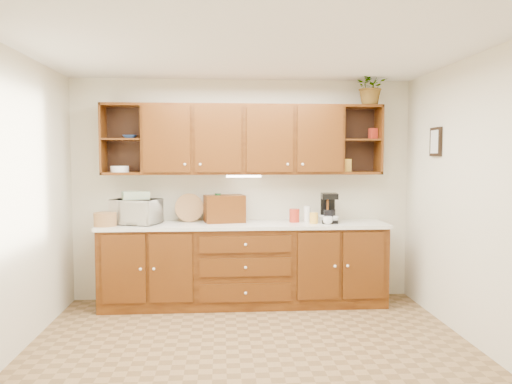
{
  "coord_description": "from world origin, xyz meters",
  "views": [
    {
      "loc": [
        -0.26,
        -4.18,
        1.69
      ],
      "look_at": [
        0.12,
        1.15,
        1.32
      ],
      "focal_mm": 35.0,
      "sensor_mm": 36.0,
      "label": 1
    }
  ],
  "objects": [
    {
      "name": "coffee_maker",
      "position": [
        0.98,
        1.45,
        1.1
      ],
      "size": [
        0.21,
        0.25,
        0.34
      ],
      "rotation": [
        0.0,
        0.0,
        -0.11
      ],
      "color": "black",
      "rests_on": "countertop"
    },
    {
      "name": "back_wall",
      "position": [
        0.0,
        1.75,
        1.3
      ],
      "size": [
        4.0,
        0.0,
        4.0
      ],
      "primitive_type": "plane",
      "rotation": [
        1.57,
        0.0,
        0.0
      ],
      "color": "beige",
      "rests_on": "floor"
    },
    {
      "name": "woven_tray",
      "position": [
        -0.63,
        1.61,
        0.95
      ],
      "size": [
        0.34,
        0.13,
        0.33
      ],
      "primitive_type": "cylinder",
      "rotation": [
        1.36,
        0.0,
        0.14
      ],
      "color": "#A97746",
      "rests_on": "countertop"
    },
    {
      "name": "floor",
      "position": [
        0.0,
        0.0,
        0.0
      ],
      "size": [
        4.0,
        4.0,
        0.0
      ],
      "primitive_type": "plane",
      "color": "olive",
      "rests_on": "ground"
    },
    {
      "name": "undercabinet_light",
      "position": [
        0.0,
        1.53,
        1.47
      ],
      "size": [
        0.4,
        0.05,
        0.02
      ],
      "primitive_type": "cube",
      "color": "white",
      "rests_on": "upper_cabinets"
    },
    {
      "name": "canister_white",
      "position": [
        0.73,
        1.49,
        1.03
      ],
      "size": [
        0.09,
        0.09,
        0.18
      ],
      "primitive_type": "cylinder",
      "rotation": [
        0.0,
        0.0,
        -0.08
      ],
      "color": "white",
      "rests_on": "countertop"
    },
    {
      "name": "upper_cabinets",
      "position": [
        0.01,
        1.59,
        1.89
      ],
      "size": [
        3.2,
        0.33,
        0.8
      ],
      "color": "#331505",
      "rests_on": "back_wall"
    },
    {
      "name": "plate_stack",
      "position": [
        -1.41,
        1.56,
        1.56
      ],
      "size": [
        0.22,
        0.22,
        0.07
      ],
      "primitive_type": "cylinder",
      "rotation": [
        0.0,
        0.0,
        0.11
      ],
      "color": "white",
      "rests_on": "upper_cabinets"
    },
    {
      "name": "microwave",
      "position": [
        -1.21,
        1.46,
        1.08
      ],
      "size": [
        0.59,
        0.49,
        0.28
      ],
      "primitive_type": "imported",
      "rotation": [
        0.0,
        0.0,
        -0.34
      ],
      "color": "silver",
      "rests_on": "countertop"
    },
    {
      "name": "countertop",
      "position": [
        0.0,
        1.44,
        0.92
      ],
      "size": [
        3.24,
        0.64,
        0.04
      ],
      "primitive_type": "cube",
      "color": "white",
      "rests_on": "base_cabinets"
    },
    {
      "name": "bowl_stack",
      "position": [
        -1.29,
        1.58,
        1.92
      ],
      "size": [
        0.16,
        0.16,
        0.04
      ],
      "primitive_type": "imported",
      "rotation": [
        0.0,
        0.0,
        -0.03
      ],
      "color": "#284B93",
      "rests_on": "upper_cabinets"
    },
    {
      "name": "wicker_basket",
      "position": [
        -1.52,
        1.31,
        1.01
      ],
      "size": [
        0.29,
        0.29,
        0.15
      ],
      "primitive_type": "cylinder",
      "rotation": [
        0.0,
        0.0,
        -0.21
      ],
      "color": "#A97746",
      "rests_on": "countertop"
    },
    {
      "name": "right_wall",
      "position": [
        2.0,
        0.0,
        1.3
      ],
      "size": [
        0.0,
        3.5,
        3.5
      ],
      "primitive_type": "plane",
      "rotation": [
        1.57,
        0.0,
        -1.57
      ],
      "color": "beige",
      "rests_on": "floor"
    },
    {
      "name": "wine_bottle",
      "position": [
        -0.3,
        1.54,
        1.11
      ],
      "size": [
        0.09,
        0.09,
        0.34
      ],
      "primitive_type": "cylinder",
      "rotation": [
        0.0,
        0.0,
        0.3
      ],
      "color": "#113316",
      "rests_on": "countertop"
    },
    {
      "name": "base_cabinets",
      "position": [
        0.0,
        1.45,
        0.45
      ],
      "size": [
        3.2,
        0.6,
        0.9
      ],
      "primitive_type": "cube",
      "color": "#331505",
      "rests_on": "floor"
    },
    {
      "name": "mug_tree",
      "position": [
        0.95,
        1.37,
        0.99
      ],
      "size": [
        0.28,
        0.27,
        0.3
      ],
      "rotation": [
        0.0,
        0.0,
        0.34
      ],
      "color": "#331505",
      "rests_on": "countertop"
    },
    {
      "name": "left_wall",
      "position": [
        -2.0,
        0.0,
        1.3
      ],
      "size": [
        0.0,
        3.5,
        3.5
      ],
      "primitive_type": "plane",
      "rotation": [
        1.57,
        0.0,
        1.57
      ],
      "color": "beige",
      "rests_on": "floor"
    },
    {
      "name": "bread_box",
      "position": [
        -0.22,
        1.54,
        1.1
      ],
      "size": [
        0.49,
        0.36,
        0.31
      ],
      "primitive_type": "cube",
      "rotation": [
        0.0,
        0.0,
        0.18
      ],
      "color": "#331505",
      "rests_on": "countertop"
    },
    {
      "name": "pantry_box_red",
      "position": [
        1.52,
        1.58,
        1.96
      ],
      "size": [
        0.1,
        0.09,
        0.13
      ],
      "primitive_type": "cube",
      "rotation": [
        0.0,
        0.0,
        0.22
      ],
      "color": "#AE2A19",
      "rests_on": "upper_cabinets"
    },
    {
      "name": "framed_picture",
      "position": [
        1.98,
        0.9,
        1.85
      ],
      "size": [
        0.03,
        0.24,
        0.3
      ],
      "primitive_type": "cube",
      "color": "black",
      "rests_on": "right_wall"
    },
    {
      "name": "potted_plant",
      "position": [
        1.48,
        1.53,
        2.51
      ],
      "size": [
        0.46,
        0.42,
        0.44
      ],
      "primitive_type": "imported",
      "rotation": [
        0.0,
        0.0,
        0.22
      ],
      "color": "#999999",
      "rests_on": "upper_cabinets"
    },
    {
      "name": "pantry_box_yellow",
      "position": [
        1.21,
        1.58,
        1.59
      ],
      "size": [
        0.1,
        0.08,
        0.15
      ],
      "primitive_type": "cube",
      "rotation": [
        0.0,
        0.0,
        0.26
      ],
      "color": "gold",
      "rests_on": "upper_cabinets"
    },
    {
      "name": "ceiling",
      "position": [
        0.0,
        0.0,
        2.6
      ],
      "size": [
        4.0,
        4.0,
        0.0
      ],
      "primitive_type": "plane",
      "rotation": [
        3.14,
        0.0,
        0.0
      ],
      "color": "white",
      "rests_on": "back_wall"
    },
    {
      "name": "canister_yellow",
      "position": [
        0.79,
        1.36,
        1.0
      ],
      "size": [
        0.12,
        0.12,
        0.12
      ],
      "primitive_type": "cylinder",
      "rotation": [
        0.0,
        0.0,
        0.3
      ],
      "color": "gold",
      "rests_on": "countertop"
    },
    {
      "name": "canister_red",
      "position": [
        0.58,
        1.49,
        1.02
      ],
      "size": [
        0.15,
        0.15,
        0.15
      ],
      "primitive_type": "cylinder",
      "rotation": [
        0.0,
        0.0,
        -0.39
      ],
      "color": "#AE2A19",
      "rests_on": "countertop"
    },
    {
      "name": "towel_stack",
      "position": [
        -1.21,
        1.46,
        1.26
      ],
      "size": [
        0.34,
        0.29,
        0.09
      ],
      "primitive_type": "cube",
      "rotation": [
        0.0,
        0.0,
        0.31
      ],
      "color": "#D3BB63",
      "rests_on": "microwave"
    }
  ]
}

